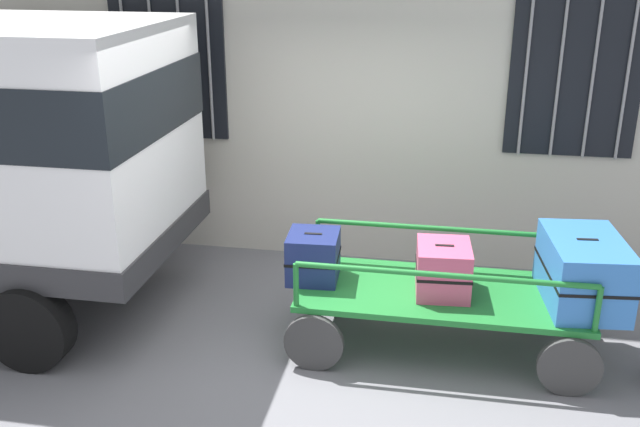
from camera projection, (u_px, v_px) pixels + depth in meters
ground_plane at (301, 359)px, 5.84m from camera, size 40.00×40.00×0.00m
building_wall at (345, 17)px, 7.03m from camera, size 12.00×0.38×5.00m
luggage_cart at (441, 302)px, 5.87m from camera, size 2.40×1.11×0.52m
cart_railing at (444, 255)px, 5.72m from camera, size 2.27×0.98×0.38m
suitcase_left_bottom at (313, 256)px, 5.98m from camera, size 0.45×0.47×0.41m
suitcase_midleft_bottom at (443, 269)px, 5.74m from camera, size 0.47×0.53×0.41m
suitcase_center_bottom at (583, 271)px, 5.56m from camera, size 0.66×0.95×0.53m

